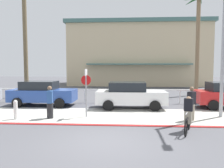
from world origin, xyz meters
TOP-DOWN VIEW (x-y plane):
  - ground_plane at (0.00, 10.00)m, footprint 80.00×80.00m
  - sidewalk_strip at (0.00, 4.20)m, footprint 44.00×4.00m
  - curb_paint at (0.00, 2.20)m, footprint 44.00×0.24m
  - building_backdrop at (2.33, 26.28)m, footprint 19.98×9.98m
  - rail_fence at (-0.00, 8.50)m, footprint 27.78×0.08m
  - stop_sign_bike_lane at (-1.37, 3.80)m, footprint 0.52×0.56m
  - bollard_0 at (-4.85, 3.04)m, footprint 0.20×0.20m
  - palm_tree_1 at (-8.06, 11.21)m, footprint 3.18×3.34m
  - palm_tree_2 at (7.31, 13.54)m, footprint 3.09×3.30m
  - car_blue_1 at (-5.00, 7.07)m, footprint 4.40×2.02m
  - car_white_2 at (1.00, 6.45)m, footprint 4.40×2.02m
  - cyclist_black_0 at (3.29, 1.40)m, footprint 0.72×1.72m
  - pedestrian_0 at (-3.18, 3.35)m, footprint 0.39×0.45m
  - pedestrian_1 at (3.98, 3.40)m, footprint 0.47×0.46m

SIDE VIEW (x-z plane):
  - ground_plane at x=0.00m, z-range 0.00..0.00m
  - sidewalk_strip at x=0.00m, z-range 0.00..0.02m
  - curb_paint at x=0.00m, z-range 0.00..0.03m
  - bollard_0 at x=-4.85m, z-range 0.02..1.02m
  - cyclist_black_0 at x=3.29m, z-range -0.06..1.44m
  - pedestrian_0 at x=-3.18m, z-range -0.06..1.63m
  - pedestrian_1 at x=3.98m, z-range -0.06..1.64m
  - rail_fence at x=0.00m, z-range 0.32..1.36m
  - car_blue_1 at x=-5.00m, z-range 0.03..1.72m
  - car_white_2 at x=1.00m, z-range 0.03..1.72m
  - stop_sign_bike_lane at x=-1.37m, z-range 0.40..2.96m
  - building_backdrop at x=2.33m, z-range 0.02..9.02m
  - palm_tree_2 at x=7.31m, z-range 1.90..11.09m
  - palm_tree_1 at x=-8.06m, z-range 2.28..11.93m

